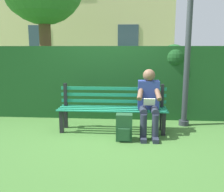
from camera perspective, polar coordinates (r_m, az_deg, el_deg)
name	(u,v)px	position (r m, az deg, el deg)	size (l,w,h in m)	color
ground	(112,131)	(4.78, 0.09, -7.98)	(60.00, 60.00, 0.00)	#3D6B2D
park_bench	(113,107)	(4.72, 0.15, -2.50)	(2.02, 0.46, 0.88)	black
person_seated	(149,101)	(4.52, 8.35, -1.03)	(0.44, 0.73, 1.17)	navy
hedge_backdrop	(100,80)	(5.72, -2.65, 3.57)	(5.43, 0.68, 1.63)	#19471E
building_facade	(88,8)	(13.15, -5.42, 19.24)	(8.00, 3.19, 6.95)	beige
backpack	(124,128)	(4.26, 2.78, -7.20)	(0.27, 0.25, 0.46)	#1E4728
lamp_post	(189,30)	(5.12, 17.06, 14.11)	(0.26, 0.26, 3.25)	#2D3338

